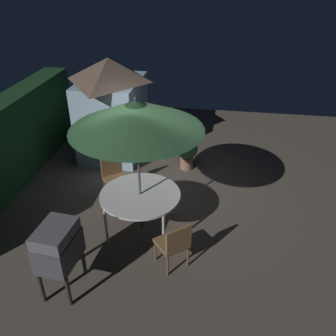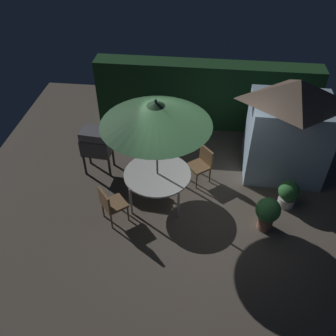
{
  "view_description": "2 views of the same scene",
  "coord_description": "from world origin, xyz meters",
  "px_view_note": "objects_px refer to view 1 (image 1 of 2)",
  "views": [
    {
      "loc": [
        -6.11,
        -1.09,
        4.5
      ],
      "look_at": [
        -0.11,
        -0.14,
        0.89
      ],
      "focal_mm": 37.77,
      "sensor_mm": 36.0,
      "label": 1
    },
    {
      "loc": [
        -0.03,
        -5.77,
        6.15
      ],
      "look_at": [
        -0.71,
        0.29,
        0.92
      ],
      "focal_mm": 39.35,
      "sensor_mm": 36.0,
      "label": 2
    }
  ],
  "objects_px": {
    "potted_plant_by_grill": "(161,143)",
    "garden_shed": "(112,107)",
    "potted_plant_by_shed": "(187,151)",
    "patio_table": "(140,196)",
    "bbq_grill": "(58,247)",
    "patio_umbrella": "(136,115)",
    "chair_far_side": "(114,175)",
    "chair_near_shed": "(174,243)"
  },
  "relations": [
    {
      "from": "patio_table",
      "to": "potted_plant_by_shed",
      "type": "height_order",
      "value": "potted_plant_by_shed"
    },
    {
      "from": "patio_umbrella",
      "to": "potted_plant_by_grill",
      "type": "distance_m",
      "value": 3.54
    },
    {
      "from": "patio_table",
      "to": "chair_far_side",
      "type": "height_order",
      "value": "chair_far_side"
    },
    {
      "from": "garden_shed",
      "to": "patio_table",
      "type": "bearing_deg",
      "value": -154.77
    },
    {
      "from": "patio_table",
      "to": "potted_plant_by_grill",
      "type": "xyz_separation_m",
      "value": [
        2.94,
        0.13,
        -0.38
      ]
    },
    {
      "from": "patio_table",
      "to": "bbq_grill",
      "type": "height_order",
      "value": "bbq_grill"
    },
    {
      "from": "chair_far_side",
      "to": "potted_plant_by_grill",
      "type": "distance_m",
      "value": 2.09
    },
    {
      "from": "patio_umbrella",
      "to": "potted_plant_by_grill",
      "type": "xyz_separation_m",
      "value": [
        2.94,
        0.13,
        -1.97
      ]
    },
    {
      "from": "bbq_grill",
      "to": "potted_plant_by_shed",
      "type": "distance_m",
      "value": 4.27
    },
    {
      "from": "patio_umbrella",
      "to": "bbq_grill",
      "type": "xyz_separation_m",
      "value": [
        -1.6,
        0.88,
        -1.48
      ]
    },
    {
      "from": "patio_umbrella",
      "to": "bbq_grill",
      "type": "relative_size",
      "value": 2.2
    },
    {
      "from": "chair_near_shed",
      "to": "chair_far_side",
      "type": "distance_m",
      "value": 2.43
    },
    {
      "from": "bbq_grill",
      "to": "potted_plant_by_shed",
      "type": "xyz_separation_m",
      "value": [
        3.99,
        -1.48,
        -0.38
      ]
    },
    {
      "from": "chair_far_side",
      "to": "potted_plant_by_grill",
      "type": "xyz_separation_m",
      "value": [
        1.97,
        -0.66,
        -0.16
      ]
    },
    {
      "from": "patio_table",
      "to": "bbq_grill",
      "type": "xyz_separation_m",
      "value": [
        -1.6,
        0.88,
        0.11
      ]
    },
    {
      "from": "potted_plant_by_shed",
      "to": "bbq_grill",
      "type": "bearing_deg",
      "value": 159.6
    },
    {
      "from": "patio_table",
      "to": "bbq_grill",
      "type": "distance_m",
      "value": 1.83
    },
    {
      "from": "bbq_grill",
      "to": "garden_shed",
      "type": "bearing_deg",
      "value": 6.33
    },
    {
      "from": "garden_shed",
      "to": "bbq_grill",
      "type": "relative_size",
      "value": 2.09
    },
    {
      "from": "patio_umbrella",
      "to": "bbq_grill",
      "type": "height_order",
      "value": "patio_umbrella"
    },
    {
      "from": "garden_shed",
      "to": "potted_plant_by_shed",
      "type": "distance_m",
      "value": 2.21
    },
    {
      "from": "chair_near_shed",
      "to": "potted_plant_by_grill",
      "type": "distance_m",
      "value": 3.94
    },
    {
      "from": "potted_plant_by_shed",
      "to": "patio_table",
      "type": "bearing_deg",
      "value": 165.74
    },
    {
      "from": "patio_umbrella",
      "to": "potted_plant_by_grill",
      "type": "relative_size",
      "value": 3.92
    },
    {
      "from": "patio_table",
      "to": "chair_far_side",
      "type": "relative_size",
      "value": 1.65
    },
    {
      "from": "patio_umbrella",
      "to": "potted_plant_by_shed",
      "type": "xyz_separation_m",
      "value": [
        2.39,
        -0.61,
        -1.86
      ]
    },
    {
      "from": "garden_shed",
      "to": "potted_plant_by_shed",
      "type": "relative_size",
      "value": 3.12
    },
    {
      "from": "chair_near_shed",
      "to": "potted_plant_by_shed",
      "type": "distance_m",
      "value": 3.3
    },
    {
      "from": "chair_near_shed",
      "to": "potted_plant_by_shed",
      "type": "xyz_separation_m",
      "value": [
        3.29,
        0.16,
        -0.05
      ]
    },
    {
      "from": "potted_plant_by_grill",
      "to": "chair_far_side",
      "type": "bearing_deg",
      "value": 161.47
    },
    {
      "from": "chair_near_shed",
      "to": "chair_far_side",
      "type": "height_order",
      "value": "same"
    },
    {
      "from": "potted_plant_by_grill",
      "to": "garden_shed",
      "type": "bearing_deg",
      "value": 90.61
    },
    {
      "from": "patio_umbrella",
      "to": "chair_far_side",
      "type": "xyz_separation_m",
      "value": [
        0.96,
        0.79,
        -1.81
      ]
    },
    {
      "from": "garden_shed",
      "to": "chair_far_side",
      "type": "bearing_deg",
      "value": -163.43
    },
    {
      "from": "bbq_grill",
      "to": "chair_far_side",
      "type": "distance_m",
      "value": 2.58
    },
    {
      "from": "garden_shed",
      "to": "bbq_grill",
      "type": "xyz_separation_m",
      "value": [
        -4.52,
        -0.5,
        -0.43
      ]
    },
    {
      "from": "bbq_grill",
      "to": "chair_far_side",
      "type": "relative_size",
      "value": 1.33
    },
    {
      "from": "patio_table",
      "to": "chair_far_side",
      "type": "bearing_deg",
      "value": 39.52
    },
    {
      "from": "garden_shed",
      "to": "potted_plant_by_grill",
      "type": "bearing_deg",
      "value": -89.39
    },
    {
      "from": "patio_table",
      "to": "potted_plant_by_grill",
      "type": "height_order",
      "value": "patio_table"
    },
    {
      "from": "garden_shed",
      "to": "potted_plant_by_shed",
      "type": "height_order",
      "value": "garden_shed"
    },
    {
      "from": "chair_far_side",
      "to": "chair_near_shed",
      "type": "bearing_deg",
      "value": -140.1
    }
  ]
}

